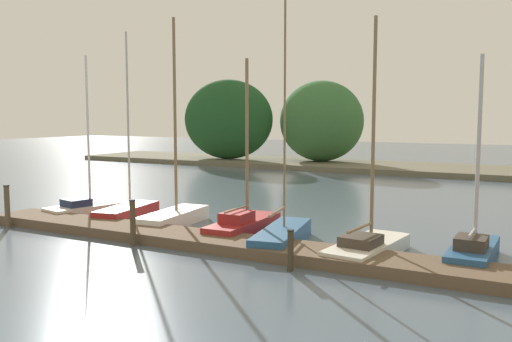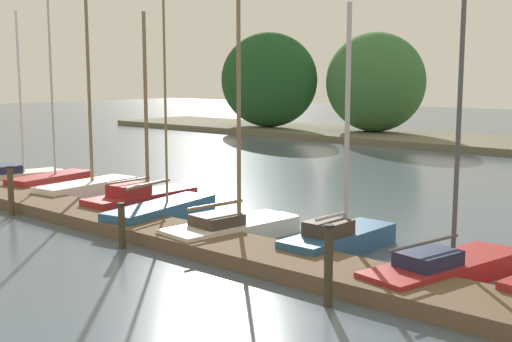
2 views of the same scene
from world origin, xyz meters
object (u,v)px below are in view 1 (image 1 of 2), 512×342
(sailboat_6, at_px, (474,249))
(mooring_piling_1, at_px, (133,223))
(sailboat_3, at_px, (245,223))
(sailboat_5, at_px, (369,244))
(mooring_piling_0, at_px, (7,206))
(mooring_piling_2, at_px, (290,250))
(sailboat_0, at_px, (87,207))
(sailboat_2, at_px, (175,214))
(sailboat_4, at_px, (283,234))
(sailboat_1, at_px, (129,211))

(sailboat_6, distance_m, mooring_piling_1, 10.44)
(sailboat_3, relative_size, sailboat_5, 0.87)
(mooring_piling_0, distance_m, mooring_piling_2, 11.83)
(sailboat_0, bearing_deg, sailboat_5, -81.24)
(sailboat_2, bearing_deg, sailboat_4, -106.39)
(mooring_piling_0, relative_size, mooring_piling_2, 1.42)
(sailboat_3, relative_size, mooring_piling_0, 3.82)
(sailboat_5, bearing_deg, mooring_piling_0, 106.63)
(sailboat_4, bearing_deg, sailboat_3, 58.35)
(sailboat_5, relative_size, mooring_piling_1, 4.66)
(sailboat_1, relative_size, sailboat_4, 0.88)
(mooring_piling_0, bearing_deg, sailboat_1, 49.50)
(sailboat_6, height_order, mooring_piling_2, sailboat_6)
(sailboat_1, xyz_separation_m, sailboat_5, (10.31, -1.05, 0.00))
(sailboat_4, height_order, mooring_piling_0, sailboat_4)
(sailboat_2, distance_m, sailboat_5, 8.08)
(sailboat_4, relative_size, mooring_piling_0, 5.26)
(sailboat_2, xyz_separation_m, sailboat_3, (3.23, -0.22, -0.00))
(mooring_piling_0, height_order, mooring_piling_2, mooring_piling_0)
(sailboat_0, bearing_deg, mooring_piling_0, 179.82)
(sailboat_0, distance_m, mooring_piling_0, 3.39)
(sailboat_5, height_order, mooring_piling_1, sailboat_5)
(sailboat_2, distance_m, mooring_piling_1, 3.62)
(mooring_piling_2, bearing_deg, sailboat_0, 162.68)
(sailboat_0, distance_m, mooring_piling_2, 11.59)
(sailboat_1, xyz_separation_m, sailboat_6, (13.17, -0.31, 0.04))
(sailboat_3, relative_size, mooring_piling_2, 5.41)
(sailboat_2, bearing_deg, mooring_piling_2, -124.83)
(mooring_piling_1, bearing_deg, sailboat_1, 133.07)
(sailboat_3, bearing_deg, sailboat_1, 86.41)
(sailboat_0, distance_m, mooring_piling_1, 6.33)
(sailboat_1, distance_m, sailboat_6, 13.18)
(mooring_piling_1, bearing_deg, sailboat_2, 104.87)
(sailboat_2, xyz_separation_m, sailboat_6, (10.87, -0.34, -0.01))
(sailboat_5, bearing_deg, sailboat_4, 93.56)
(sailboat_3, relative_size, sailboat_6, 1.04)
(sailboat_1, xyz_separation_m, sailboat_3, (5.54, -0.19, 0.04))
(sailboat_1, distance_m, sailboat_3, 5.54)
(sailboat_0, height_order, mooring_piling_1, sailboat_0)
(sailboat_3, height_order, sailboat_4, sailboat_4)
(mooring_piling_1, bearing_deg, sailboat_5, 18.71)
(sailboat_2, bearing_deg, sailboat_5, -103.68)
(sailboat_1, height_order, sailboat_5, sailboat_1)
(sailboat_0, xyz_separation_m, sailboat_2, (4.47, 0.18, 0.06))
(sailboat_2, height_order, sailboat_3, sailboat_2)
(sailboat_6, xyz_separation_m, mooring_piling_2, (-4.27, -3.30, 0.18))
(sailboat_1, height_order, sailboat_4, sailboat_4)
(sailboat_1, distance_m, sailboat_4, 7.45)
(sailboat_3, distance_m, sailboat_4, 1.99)
(sailboat_3, xyz_separation_m, mooring_piling_2, (3.36, -3.41, 0.18))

